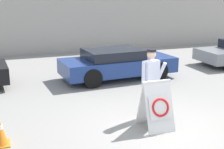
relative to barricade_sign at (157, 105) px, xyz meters
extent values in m
plane|color=gray|center=(0.19, -0.10, -0.59)|extent=(90.00, 90.00, 0.00)
cube|color=#ADA8A0|center=(0.19, 11.05, 0.94)|extent=(36.00, 0.30, 3.06)
cube|color=white|center=(0.00, -0.14, -0.02)|extent=(0.69, 0.41, 1.15)
cube|color=white|center=(0.00, 0.24, -0.02)|extent=(0.69, 0.41, 1.15)
cube|color=white|center=(0.00, 0.05, 0.57)|extent=(0.73, 0.06, 0.05)
cube|color=white|center=(0.00, -0.18, 0.00)|extent=(0.56, 0.20, 0.54)
torus|color=red|center=(0.00, -0.19, 0.00)|extent=(0.45, 0.20, 0.44)
cylinder|color=black|center=(0.14, 0.75, -0.16)|extent=(0.15, 0.15, 0.85)
cylinder|color=black|center=(0.31, 0.81, -0.16)|extent=(0.15, 0.15, 0.85)
cube|color=silver|center=(0.22, 0.78, 0.59)|extent=(0.49, 0.35, 0.66)
sphere|color=#DBB293|center=(0.22, 0.78, 1.07)|extent=(0.23, 0.23, 0.23)
cylinder|color=silver|center=(-0.03, 0.69, 0.60)|extent=(0.09, 0.09, 0.62)
cylinder|color=silver|center=(0.51, 0.77, 0.58)|extent=(0.19, 0.36, 0.60)
cylinder|color=black|center=(0.22, 0.78, 1.19)|extent=(0.24, 0.24, 0.05)
cube|color=orange|center=(-3.58, 0.36, -0.57)|extent=(0.41, 0.41, 0.03)
cylinder|color=black|center=(2.12, 5.61, -0.25)|extent=(0.69, 0.24, 0.68)
cylinder|color=black|center=(2.22, 3.92, -0.25)|extent=(0.69, 0.24, 0.68)
cylinder|color=black|center=(-0.56, 5.46, -0.25)|extent=(0.69, 0.24, 0.68)
cylinder|color=black|center=(-0.47, 3.77, -0.25)|extent=(0.69, 0.24, 0.68)
cube|color=navy|center=(0.83, 4.69, -0.07)|extent=(4.43, 2.05, 0.57)
cube|color=black|center=(0.61, 4.68, 0.39)|extent=(2.17, 1.74, 0.36)
cylinder|color=black|center=(5.93, 5.96, -0.26)|extent=(0.67, 0.22, 0.66)
camera|label=1|loc=(-3.44, -6.24, 2.55)|focal=50.00mm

